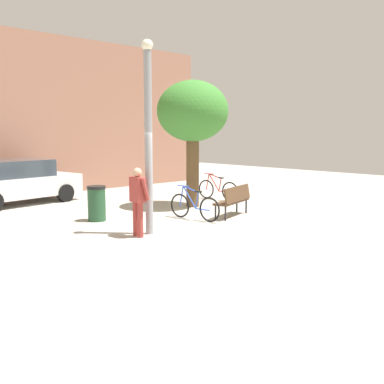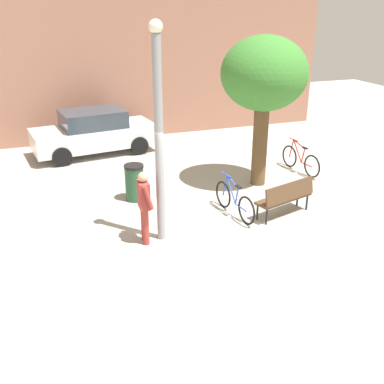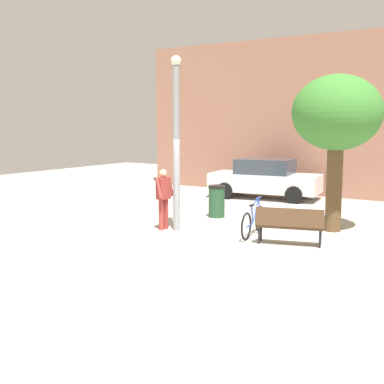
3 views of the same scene
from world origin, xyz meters
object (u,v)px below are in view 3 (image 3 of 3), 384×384
Objects in this scene: lamppost at (176,139)px; parked_car_white at (265,179)px; person_by_lamppost at (164,195)px; bicycle_blue at (253,221)px; park_bench at (290,223)px; plaza_tree at (337,115)px; trash_bin at (217,201)px.

lamppost reaches higher than parked_car_white.
parked_car_white is at bearing 94.33° from lamppost.
person_by_lamppost is (-0.39, -0.06, -1.53)m from lamppost.
parked_car_white is (-2.57, 6.25, 0.39)m from bicycle_blue.
lamppost is 1.07× the size of parked_car_white.
lamppost is 3.00m from bicycle_blue.
bicycle_blue is (2.44, 0.62, -0.58)m from person_by_lamppost.
bicycle_blue is at bearing 158.38° from park_bench.
person_by_lamppost is 2.58m from bicycle_blue.
lamppost is 2.80× the size of person_by_lamppost.
bicycle_blue is 6.76m from parked_car_white.
trash_bin is at bearing 179.27° from plaza_tree.
bicycle_blue is (-1.55, -1.72, -2.74)m from plaza_tree.
trash_bin is (-3.69, 0.05, -2.62)m from plaza_tree.
plaza_tree reaches higher than trash_bin.
bicycle_blue is at bearing 14.30° from person_by_lamppost.
person_by_lamppost is 6.87m from parked_car_white.
person_by_lamppost is at bearing -177.63° from park_bench.
parked_car_white is at bearing 132.33° from plaza_tree.
lamppost is at bearing 9.18° from person_by_lamppost.
park_bench is 7.70m from parked_car_white.
park_bench is 0.38× the size of parked_car_white.
person_by_lamppost is at bearing -149.58° from plaza_tree.
person_by_lamppost is 0.38× the size of parked_car_white.
lamppost is at bearing -147.65° from plaza_tree.
parked_car_white is (-4.12, 4.52, -2.35)m from plaza_tree.
trash_bin is at bearing 140.38° from bicycle_blue.
trash_bin is (0.30, 2.39, -0.46)m from person_by_lamppost.
park_bench is at bearing -60.79° from parked_car_white.
plaza_tree is 2.34× the size of bicycle_blue.
lamppost is at bearing -178.46° from park_bench.
plaza_tree is at bearing 80.59° from park_bench.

